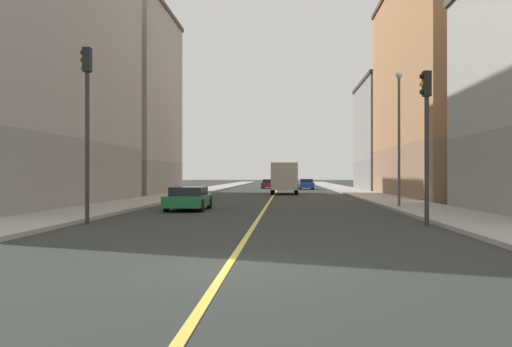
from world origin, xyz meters
TOP-DOWN VIEW (x-y plane):
  - ground_plane at (0.00, 0.00)m, footprint 400.00×400.00m
  - sidewalk_left at (8.35, 49.00)m, footprint 3.57×168.00m
  - sidewalk_right at (-8.35, 49.00)m, footprint 3.57×168.00m
  - lane_center_stripe at (0.00, 49.00)m, footprint 0.16×154.00m
  - building_left_mid at (15.23, 36.78)m, footprint 10.51×24.71m
  - building_left_far at (15.23, 58.44)m, footprint 10.51×16.09m
  - building_right_corner at (-15.23, 21.05)m, footprint 10.51×24.58m
  - building_right_midblock at (-15.23, 42.76)m, footprint 10.51×16.12m
  - traffic_light_left_near at (6.15, 9.72)m, footprint 0.40×0.32m
  - traffic_light_right_near at (-6.18, 9.72)m, footprint 0.40×0.32m
  - street_lamp_left_near at (7.16, 19.92)m, footprint 0.36×0.36m
  - car_blue at (3.63, 60.92)m, footprint 1.89×3.99m
  - car_green at (-3.89, 18.47)m, footprint 1.98×4.57m
  - car_maroon at (-1.14, 66.60)m, footprint 2.10×4.67m
  - box_truck at (0.97, 43.85)m, footprint 2.53×7.52m

SIDE VIEW (x-z plane):
  - ground_plane at x=0.00m, z-range 0.00..0.00m
  - lane_center_stripe at x=0.00m, z-range 0.00..0.01m
  - sidewalk_left at x=8.35m, z-range 0.00..0.15m
  - sidewalk_right at x=-8.35m, z-range 0.00..0.15m
  - car_green at x=-3.89m, z-range 0.01..1.21m
  - car_maroon at x=-1.14m, z-range 0.00..1.23m
  - car_blue at x=3.63m, z-range -0.01..1.31m
  - box_truck at x=0.97m, z-range 0.11..3.06m
  - traffic_light_left_near at x=6.15m, z-range 0.85..6.37m
  - traffic_light_right_near at x=-6.18m, z-range 0.92..7.44m
  - street_lamp_left_near at x=7.16m, z-range 0.91..8.11m
  - building_left_far at x=15.23m, z-range 0.01..13.08m
  - building_right_midblock at x=-15.23m, z-range 0.01..17.74m
  - building_left_mid at x=15.23m, z-range 0.01..18.36m
  - building_right_corner at x=-15.23m, z-range 0.01..22.39m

